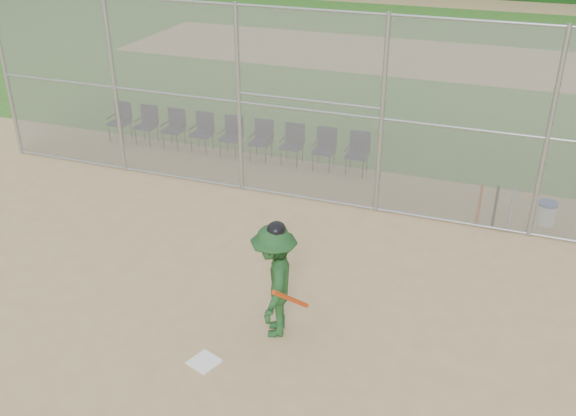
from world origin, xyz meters
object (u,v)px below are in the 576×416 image
(chair_0, at_px, (119,122))
(batter_at_plate, at_px, (274,281))
(water_cooler, at_px, (547,213))
(home_plate, at_px, (204,362))

(chair_0, bearing_deg, batter_at_plate, -42.24)
(water_cooler, height_order, chair_0, chair_0)
(batter_at_plate, distance_m, water_cooler, 6.33)
(home_plate, xyz_separation_m, chair_0, (-6.01, 7.09, 0.47))
(home_plate, relative_size, chair_0, 0.40)
(water_cooler, bearing_deg, batter_at_plate, -127.21)
(batter_at_plate, distance_m, chair_0, 9.06)
(water_cooler, bearing_deg, chair_0, 174.17)
(batter_at_plate, height_order, chair_0, batter_at_plate)
(home_plate, xyz_separation_m, batter_at_plate, (0.68, 1.01, 0.90))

